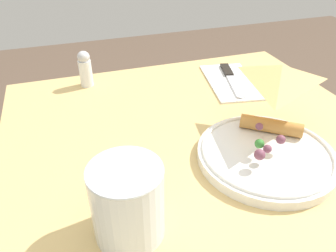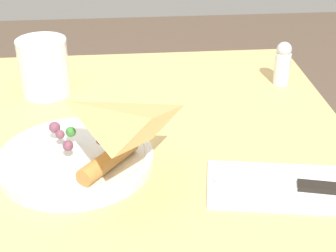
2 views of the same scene
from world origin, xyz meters
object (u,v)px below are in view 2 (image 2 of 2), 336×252
at_px(dining_table, 38,209).
at_px(milk_glass, 44,69).
at_px(butter_knife, 287,184).
at_px(plate_pizza, 75,155).
at_px(salt_shaker, 283,63).
at_px(napkin_folded, 281,187).

relative_size(dining_table, milk_glass, 9.94).
bearing_deg(milk_glass, butter_knife, 137.22).
relative_size(plate_pizza, salt_shaker, 2.68).
bearing_deg(salt_shaker, milk_glass, 0.20).
bearing_deg(plate_pizza, napkin_folded, 163.30).
relative_size(plate_pizza, milk_glass, 2.17).
xyz_separation_m(milk_glass, butter_knife, (-0.34, 0.32, -0.04)).
height_order(milk_glass, napkin_folded, milk_glass).
height_order(plate_pizza, salt_shaker, salt_shaker).
xyz_separation_m(dining_table, napkin_folded, (-0.35, 0.16, 0.13)).
bearing_deg(dining_table, milk_glass, -94.16).
xyz_separation_m(napkin_folded, butter_knife, (-0.01, 0.00, 0.00)).
distance_m(milk_glass, butter_knife, 0.47).
bearing_deg(butter_knife, salt_shaker, -89.75).
bearing_deg(plate_pizza, milk_glass, -74.05).
bearing_deg(napkin_folded, dining_table, -24.01).
bearing_deg(dining_table, napkin_folded, 155.99).
distance_m(dining_table, napkin_folded, 0.40).
height_order(napkin_folded, salt_shaker, salt_shaker).
bearing_deg(butter_knife, dining_table, -9.23).
relative_size(milk_glass, napkin_folded, 0.48).
bearing_deg(butter_knife, milk_glass, -28.19).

